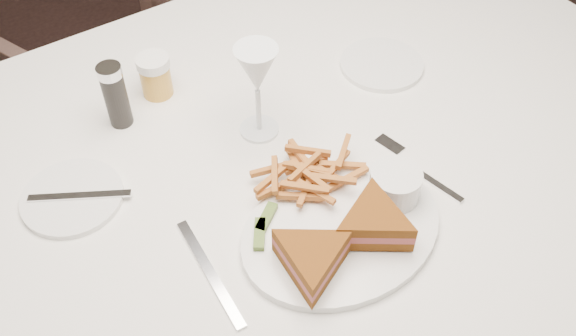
{
  "coord_description": "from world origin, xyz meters",
  "views": [
    {
      "loc": [
        -0.17,
        -0.47,
        1.53
      ],
      "look_at": [
        0.17,
        0.11,
        0.8
      ],
      "focal_mm": 40.0,
      "sensor_mm": 36.0,
      "label": 1
    }
  ],
  "objects": [
    {
      "name": "table",
      "position": [
        0.17,
        0.16,
        0.38
      ],
      "size": [
        1.66,
        1.16,
        0.75
      ],
      "primitive_type": "cube",
      "rotation": [
        0.0,
        0.0,
        0.06
      ],
      "color": "white",
      "rests_on": "ground"
    },
    {
      "name": "chair_far",
      "position": [
        0.22,
        0.96,
        0.32
      ],
      "size": [
        0.81,
        0.79,
        0.64
      ],
      "primitive_type": "imported",
      "rotation": [
        0.0,
        0.0,
        3.57
      ],
      "color": "#47312B",
      "rests_on": "ground"
    },
    {
      "name": "table_setting",
      "position": [
        0.19,
        0.09,
        0.79
      ],
      "size": [
        0.78,
        0.61,
        0.18
      ],
      "color": "white",
      "rests_on": "table"
    }
  ]
}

